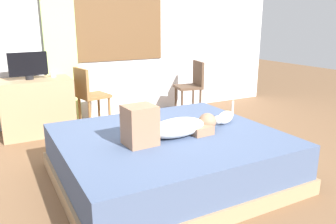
% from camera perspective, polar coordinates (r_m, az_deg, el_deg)
% --- Properties ---
extents(ground_plane, '(16.00, 16.00, 0.00)m').
position_cam_1_polar(ground_plane, '(3.32, 1.62, -11.10)').
color(ground_plane, brown).
extents(back_wall_with_window, '(6.40, 0.14, 2.90)m').
position_cam_1_polar(back_wall_with_window, '(5.23, -12.05, 14.74)').
color(back_wall_with_window, silver).
rests_on(back_wall_with_window, ground).
extents(bed, '(2.03, 1.81, 0.45)m').
position_cam_1_polar(bed, '(3.22, 0.13, -7.59)').
color(bed, '#997A56').
rests_on(bed, ground).
extents(person_lying, '(0.94, 0.30, 0.34)m').
position_cam_1_polar(person_lying, '(2.98, 0.06, -2.44)').
color(person_lying, silver).
rests_on(person_lying, bed).
extents(cat, '(0.34, 0.20, 0.21)m').
position_cam_1_polar(cat, '(3.46, 9.55, -0.96)').
color(cat, silver).
rests_on(cat, bed).
extents(desk, '(0.90, 0.56, 0.74)m').
position_cam_1_polar(desk, '(4.77, -21.41, 0.83)').
color(desk, '#997A56').
rests_on(desk, ground).
extents(tv_monitor, '(0.48, 0.10, 0.35)m').
position_cam_1_polar(tv_monitor, '(4.67, -22.68, 7.32)').
color(tv_monitor, black).
rests_on(tv_monitor, desk).
extents(cup, '(0.07, 0.07, 0.08)m').
position_cam_1_polar(cup, '(4.79, -18.94, 6.12)').
color(cup, white).
rests_on(cup, desk).
extents(chair_by_desk, '(0.45, 0.45, 0.86)m').
position_cam_1_polar(chair_by_desk, '(4.75, -13.31, 3.14)').
color(chair_by_desk, brown).
rests_on(chair_by_desk, ground).
extents(chair_spare, '(0.44, 0.44, 0.86)m').
position_cam_1_polar(chair_spare, '(5.34, 4.15, 4.82)').
color(chair_spare, '#4C3828').
rests_on(chair_spare, ground).
extents(curtain_left, '(0.44, 0.06, 2.53)m').
position_cam_1_polar(curtain_left, '(4.99, -17.94, 12.16)').
color(curtain_left, '#ADCC75').
rests_on(curtain_left, ground).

